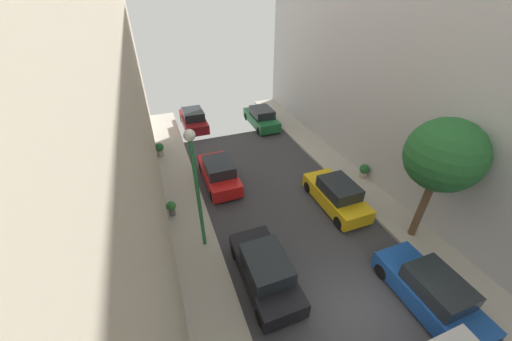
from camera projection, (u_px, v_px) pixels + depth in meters
ground at (360, 317)px, 10.56m from camera, size 32.00×32.00×0.00m
sidewalk_right at (459, 275)px, 11.98m from camera, size 2.00×44.00×0.15m
parked_car_left_2 at (265, 270)px, 11.42m from camera, size 1.78×4.20×1.57m
parked_car_left_3 at (219, 173)px, 17.14m from camera, size 1.78×4.20×1.57m
parked_car_left_4 at (194, 120)px, 23.65m from camera, size 1.78×4.20×1.57m
parked_car_right_1 at (431, 292)px, 10.61m from camera, size 1.78×4.20×1.57m
parked_car_right_2 at (336, 195)px, 15.41m from camera, size 1.78×4.20×1.57m
parked_car_right_3 at (261, 118)px, 23.97m from camera, size 1.78×4.20×1.57m
street_tree_1 at (444, 156)px, 11.43m from camera, size 3.03×3.03×5.91m
potted_plant_0 at (160, 149)px, 19.66m from camera, size 0.58×0.58×0.94m
potted_plant_2 at (171, 207)px, 14.70m from camera, size 0.50×0.50×0.82m
potted_plant_3 at (364, 171)px, 17.57m from camera, size 0.57×0.57×0.86m
lamp_post at (195, 176)px, 11.21m from camera, size 0.44×0.44×5.81m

